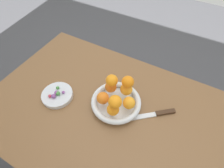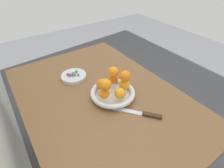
{
  "view_description": "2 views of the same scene",
  "coord_description": "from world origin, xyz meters",
  "px_view_note": "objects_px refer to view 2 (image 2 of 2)",
  "views": [
    {
      "loc": [
        -0.24,
        0.35,
        1.44
      ],
      "look_at": [
        -0.02,
        -0.07,
        0.86
      ],
      "focal_mm": 28.0,
      "sensor_mm": 36.0,
      "label": 1
    },
    {
      "loc": [
        -0.61,
        0.35,
        1.35
      ],
      "look_at": [
        -0.09,
        -0.02,
        0.86
      ],
      "focal_mm": 28.0,
      "sensor_mm": 36.0,
      "label": 2
    }
  ],
  "objects_px": {
    "fruit_bowl": "(113,93)",
    "orange_1": "(101,84)",
    "candy_ball_7": "(73,74)",
    "orange_6": "(125,76)",
    "candy_dish": "(74,76)",
    "candy_ball_5": "(76,71)",
    "orange_7": "(114,72)",
    "dining_table": "(101,107)",
    "candy_ball_0": "(70,75)",
    "candy_ball_6": "(68,74)",
    "candy_ball_4": "(73,73)",
    "candy_ball_3": "(78,75)",
    "orange_0": "(113,79)",
    "orange_5": "(106,84)",
    "candy_ball_1": "(73,74)",
    "orange_2": "(104,93)",
    "candy_ball_2": "(74,74)",
    "knife": "(139,113)",
    "orange_3": "(120,93)",
    "orange_4": "(124,84)"
  },
  "relations": [
    {
      "from": "fruit_bowl",
      "to": "orange_1",
      "type": "xyz_separation_m",
      "value": [
        0.05,
        0.04,
        0.05
      ]
    },
    {
      "from": "candy_ball_7",
      "to": "orange_6",
      "type": "bearing_deg",
      "value": -152.97
    },
    {
      "from": "candy_dish",
      "to": "orange_1",
      "type": "relative_size",
      "value": 2.67
    },
    {
      "from": "orange_1",
      "to": "candy_ball_5",
      "type": "bearing_deg",
      "value": 8.14
    },
    {
      "from": "orange_7",
      "to": "dining_table",
      "type": "bearing_deg",
      "value": 84.48
    },
    {
      "from": "candy_ball_0",
      "to": "candy_ball_6",
      "type": "distance_m",
      "value": 0.02
    },
    {
      "from": "fruit_bowl",
      "to": "candy_ball_5",
      "type": "height_order",
      "value": "fruit_bowl"
    },
    {
      "from": "dining_table",
      "to": "candy_ball_4",
      "type": "xyz_separation_m",
      "value": [
        0.22,
        0.05,
        0.12
      ]
    },
    {
      "from": "candy_dish",
      "to": "candy_ball_4",
      "type": "bearing_deg",
      "value": 166.85
    },
    {
      "from": "fruit_bowl",
      "to": "candy_ball_3",
      "type": "relative_size",
      "value": 15.88
    },
    {
      "from": "orange_0",
      "to": "candy_dish",
      "type": "bearing_deg",
      "value": 30.41
    },
    {
      "from": "orange_5",
      "to": "orange_1",
      "type": "bearing_deg",
      "value": -16.32
    },
    {
      "from": "candy_ball_1",
      "to": "dining_table",
      "type": "bearing_deg",
      "value": -167.97
    },
    {
      "from": "candy_ball_1",
      "to": "candy_ball_6",
      "type": "bearing_deg",
      "value": 63.09
    },
    {
      "from": "dining_table",
      "to": "orange_7",
      "type": "relative_size",
      "value": 20.33
    },
    {
      "from": "candy_ball_0",
      "to": "orange_2",
      "type": "bearing_deg",
      "value": -169.35
    },
    {
      "from": "orange_5",
      "to": "candy_ball_6",
      "type": "distance_m",
      "value": 0.33
    },
    {
      "from": "candy_ball_2",
      "to": "orange_6",
      "type": "bearing_deg",
      "value": -152.18
    },
    {
      "from": "orange_0",
      "to": "knife",
      "type": "relative_size",
      "value": 0.25
    },
    {
      "from": "candy_ball_3",
      "to": "candy_ball_6",
      "type": "distance_m",
      "value": 0.06
    },
    {
      "from": "dining_table",
      "to": "candy_ball_2",
      "type": "bearing_deg",
      "value": 12.63
    },
    {
      "from": "dining_table",
      "to": "candy_ball_7",
      "type": "bearing_deg",
      "value": 12.04
    },
    {
      "from": "orange_0",
      "to": "orange_1",
      "type": "height_order",
      "value": "orange_1"
    },
    {
      "from": "dining_table",
      "to": "orange_7",
      "type": "distance_m",
      "value": 0.22
    },
    {
      "from": "orange_3",
      "to": "candy_ball_7",
      "type": "height_order",
      "value": "orange_3"
    },
    {
      "from": "orange_6",
      "to": "candy_ball_6",
      "type": "bearing_deg",
      "value": 30.13
    },
    {
      "from": "orange_1",
      "to": "knife",
      "type": "height_order",
      "value": "orange_1"
    },
    {
      "from": "orange_2",
      "to": "candy_ball_2",
      "type": "height_order",
      "value": "orange_2"
    },
    {
      "from": "candy_ball_4",
      "to": "knife",
      "type": "xyz_separation_m",
      "value": [
        -0.44,
        -0.13,
        -0.03
      ]
    },
    {
      "from": "orange_0",
      "to": "candy_ball_0",
      "type": "distance_m",
      "value": 0.27
    },
    {
      "from": "orange_0",
      "to": "candy_ball_6",
      "type": "bearing_deg",
      "value": 34.01
    },
    {
      "from": "candy_ball_0",
      "to": "candy_ball_6",
      "type": "height_order",
      "value": "candy_ball_0"
    },
    {
      "from": "orange_6",
      "to": "candy_ball_2",
      "type": "bearing_deg",
      "value": 27.82
    },
    {
      "from": "candy_ball_0",
      "to": "candy_ball_1",
      "type": "xyz_separation_m",
      "value": [
        0.0,
        -0.02,
        -0.0
      ]
    },
    {
      "from": "fruit_bowl",
      "to": "candy_ball_4",
      "type": "relative_size",
      "value": 10.76
    },
    {
      "from": "orange_3",
      "to": "orange_4",
      "type": "xyz_separation_m",
      "value": [
        0.04,
        -0.06,
        0.0
      ]
    },
    {
      "from": "dining_table",
      "to": "orange_4",
      "type": "xyz_separation_m",
      "value": [
        -0.07,
        -0.11,
        0.16
      ]
    },
    {
      "from": "orange_7",
      "to": "candy_ball_7",
      "type": "xyz_separation_m",
      "value": [
        0.23,
        0.13,
        -0.09
      ]
    },
    {
      "from": "candy_dish",
      "to": "orange_0",
      "type": "bearing_deg",
      "value": -149.59
    },
    {
      "from": "fruit_bowl",
      "to": "orange_6",
      "type": "distance_m",
      "value": 0.12
    },
    {
      "from": "candy_ball_5",
      "to": "candy_ball_6",
      "type": "xyz_separation_m",
      "value": [
        0.0,
        0.06,
        -0.0
      ]
    },
    {
      "from": "dining_table",
      "to": "candy_ball_5",
      "type": "distance_m",
      "value": 0.27
    },
    {
      "from": "candy_ball_3",
      "to": "knife",
      "type": "height_order",
      "value": "candy_ball_3"
    },
    {
      "from": "fruit_bowl",
      "to": "candy_dish",
      "type": "height_order",
      "value": "fruit_bowl"
    },
    {
      "from": "orange_1",
      "to": "orange_3",
      "type": "distance_m",
      "value": 0.12
    },
    {
      "from": "candy_ball_0",
      "to": "candy_ball_4",
      "type": "height_order",
      "value": "same"
    },
    {
      "from": "candy_ball_1",
      "to": "candy_ball_7",
      "type": "bearing_deg",
      "value": 145.35
    },
    {
      "from": "orange_2",
      "to": "candy_ball_6",
      "type": "height_order",
      "value": "orange_2"
    },
    {
      "from": "orange_5",
      "to": "orange_7",
      "type": "height_order",
      "value": "orange_5"
    },
    {
      "from": "orange_2",
      "to": "candy_ball_7",
      "type": "relative_size",
      "value": 3.51
    }
  ]
}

